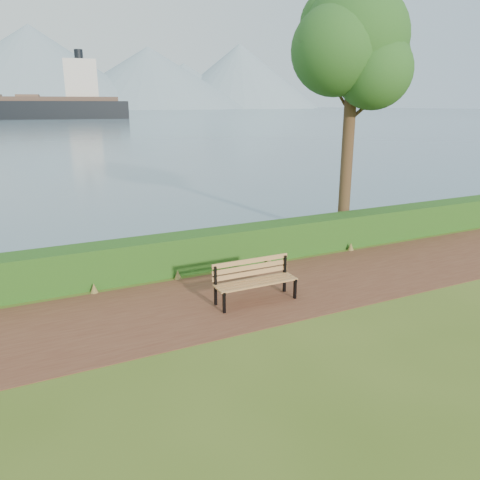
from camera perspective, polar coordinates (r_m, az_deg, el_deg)
ground at (r=10.88m, az=1.48°, el=-7.35°), size 140.00×140.00×0.00m
path at (r=11.12m, az=0.76°, el=-6.77°), size 40.00×3.40×0.01m
hedge at (r=12.92m, az=-3.83°, el=-1.14°), size 32.00×0.85×1.00m
water at (r=268.90m, az=-25.89°, el=13.81°), size 700.00×510.00×0.00m
bench at (r=10.67m, az=1.72°, el=-4.63°), size 1.93×0.58×0.96m
tree at (r=15.61m, az=13.74°, el=22.05°), size 4.18×3.44×8.13m
cargo_ship at (r=152.83m, az=-26.28°, el=14.25°), size 71.15×19.81×21.35m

